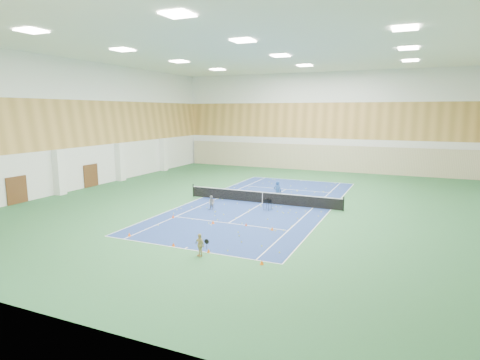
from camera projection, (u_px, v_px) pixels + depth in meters
name	position (u px, v px, depth m)	size (l,w,h in m)	color
ground	(262.00, 203.00, 32.24)	(40.00, 40.00, 0.00)	#2A6236
room_shell	(263.00, 128.00, 31.23)	(36.00, 40.00, 12.00)	white
wood_cladding	(263.00, 102.00, 30.89)	(36.00, 40.00, 8.00)	#BD8F46
ceiling_light_grid	(264.00, 49.00, 30.23)	(21.40, 25.40, 0.06)	white
court_surface	(262.00, 203.00, 32.24)	(10.97, 23.77, 0.01)	navy
tennis_balls_scatter	(262.00, 203.00, 32.24)	(10.57, 22.77, 0.07)	yellow
tennis_net	(262.00, 197.00, 32.15)	(12.80, 0.10, 1.10)	black
back_curtain	(318.00, 158.00, 49.79)	(35.40, 0.16, 3.20)	#C6B793
door_left_a	(17.00, 190.00, 31.95)	(0.08, 1.80, 2.20)	#593319
door_left_b	(91.00, 176.00, 39.17)	(0.08, 1.80, 2.20)	#593319
coach	(277.00, 192.00, 32.21)	(0.66, 0.43, 1.82)	#1F4791
child_court	(212.00, 203.00, 29.90)	(0.54, 0.42, 1.11)	gray
child_apron	(200.00, 245.00, 20.35)	(0.71, 0.29, 1.21)	tan
ball_cart	(268.00, 204.00, 29.99)	(0.49, 0.49, 0.84)	black
cone_svc_a	(173.00, 216.00, 27.77)	(0.20, 0.20, 0.22)	#F43E0C
cone_svc_b	(213.00, 222.00, 26.35)	(0.22, 0.22, 0.24)	#FF580D
cone_svc_c	(246.00, 224.00, 25.86)	(0.17, 0.17, 0.19)	#E83E0C
cone_svc_d	(272.00, 229.00, 24.88)	(0.20, 0.20, 0.22)	orange
cone_base_a	(129.00, 235.00, 23.68)	(0.20, 0.20, 0.22)	#F65C0C
cone_base_b	(173.00, 245.00, 21.93)	(0.19, 0.19, 0.21)	#E5570C
cone_base_c	(209.00, 251.00, 20.98)	(0.19, 0.19, 0.21)	orange
cone_base_d	(262.00, 262.00, 19.33)	(0.21, 0.21, 0.23)	#FF630D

